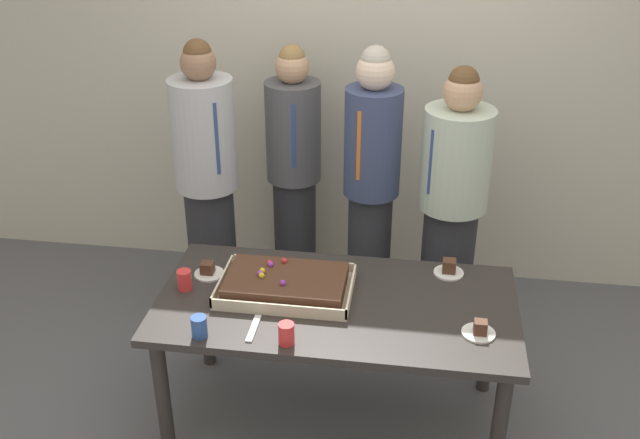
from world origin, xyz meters
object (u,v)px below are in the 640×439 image
Objects in this scene: plated_slice_near_left at (449,269)px; drink_cup_middle at (286,334)px; person_serving_front at (294,173)px; sheet_cake at (286,284)px; cake_server_utensil at (254,328)px; person_striped_tie_right at (371,188)px; drink_cup_far_end at (184,280)px; plated_slice_near_right at (208,271)px; person_green_shirt_behind at (208,184)px; person_far_right_suit at (452,208)px; party_table at (336,316)px; plated_slice_far_left at (479,330)px; drink_cup_nearest at (199,327)px.

drink_cup_middle is (-0.70, -0.68, 0.02)m from plated_slice_near_left.
plated_slice_near_left is 0.09× the size of person_serving_front.
person_serving_front is at bearing 98.12° from sheet_cake.
cake_server_utensil is 1.26m from person_striped_tie_right.
plated_slice_near_right is at bearing 61.99° from drink_cup_far_end.
person_green_shirt_behind is (-0.45, -0.32, 0.04)m from person_serving_front.
person_far_right_suit reaches higher than plated_slice_near_right.
drink_cup_middle and drink_cup_far_end have the same top height.
plated_slice_near_left is 1.50× the size of drink_cup_far_end.
party_table is at bearing 15.99° from person_striped_tie_right.
plated_slice_near_right is at bearing 167.29° from sheet_cake.
plated_slice_far_left is 1.50× the size of drink_cup_nearest.
drink_cup_far_end is 1.23m from person_striped_tie_right.
drink_cup_far_end is at bearing -179.84° from party_table.
drink_cup_middle is (-0.83, -0.18, 0.03)m from plated_slice_far_left.
drink_cup_nearest is 1.42m from person_striped_tie_right.
person_striped_tie_right is (0.26, 1.26, 0.12)m from drink_cup_middle.
party_table is 11.32× the size of plated_slice_near_right.
person_serving_front is (0.33, 1.17, 0.07)m from drink_cup_far_end.
person_far_right_suit reaches higher than sheet_cake.
person_far_right_suit is at bearing 51.73° from cake_server_utensil.
party_table is 11.32× the size of plated_slice_far_left.
person_serving_front reaches higher than drink_cup_middle.
person_green_shirt_behind is at bearing 127.42° from sheet_cake.
drink_cup_far_end is (-1.26, -0.33, 0.02)m from plated_slice_near_left.
sheet_cake is (-0.25, 0.05, 0.13)m from party_table.
drink_cup_far_end is 0.06× the size of person_serving_front.
plated_slice_near_right is 0.09× the size of person_green_shirt_behind.
person_green_shirt_behind reaches higher than person_serving_front.
drink_cup_middle is at bearing 14.06° from person_far_right_suit.
person_serving_front is (-0.16, 1.12, 0.08)m from sheet_cake.
drink_cup_nearest is at bearing 2.42° from person_far_right_suit.
plated_slice_near_right is at bearing 166.83° from plated_slice_far_left.
person_far_right_suit is (1.10, 1.20, 0.06)m from drink_cup_nearest.
plated_slice_far_left reaches higher than plated_slice_near_right.
drink_cup_far_end is 0.50× the size of cake_server_utensil.
drink_cup_nearest is 0.40m from drink_cup_far_end.
sheet_cake is at bearing 166.62° from plated_slice_far_left.
drink_cup_middle is at bearing -116.15° from party_table.
person_green_shirt_behind is at bearing 105.65° from plated_slice_near_right.
plated_slice_near_right is 0.53m from cake_server_utensil.
drink_cup_middle is at bearing -45.16° from plated_slice_near_right.
person_far_right_suit is at bearing 33.34° from drink_cup_far_end.
plated_slice_near_left is at bearing 40.03° from person_serving_front.
person_far_right_suit is at bearing 57.21° from party_table.
person_serving_front is at bearing -63.95° from person_far_right_suit.
drink_cup_far_end is (-0.74, -0.00, 0.14)m from party_table.
person_serving_front is at bearing 128.62° from plated_slice_far_left.
drink_cup_nearest is at bearing -171.08° from plated_slice_far_left.
drink_cup_far_end is at bearing -11.69° from person_far_right_suit.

